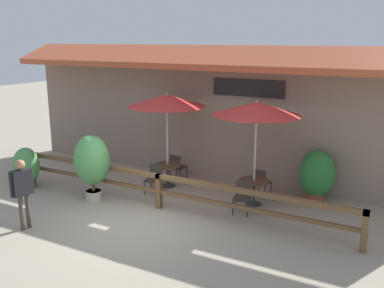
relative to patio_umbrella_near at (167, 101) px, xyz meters
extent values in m
plane|color=#9E937F|center=(0.71, -2.66, -2.65)|extent=(60.00, 60.00, 0.00)
cube|color=gray|center=(0.71, 1.54, -0.85)|extent=(14.00, 0.40, 3.60)
cube|color=#B25133|center=(0.71, 0.99, 1.22)|extent=(14.28, 1.48, 0.70)
cube|color=black|center=(2.02, 1.31, 0.35)|extent=(2.23, 0.04, 0.51)
cube|color=brown|center=(0.71, -1.61, -1.76)|extent=(10.40, 0.14, 0.11)
cube|color=brown|center=(0.71, -1.61, -2.18)|extent=(10.40, 0.10, 0.09)
cube|color=brown|center=(-4.42, -1.61, -2.18)|extent=(0.14, 0.14, 0.95)
cube|color=brown|center=(0.71, -1.61, -2.18)|extent=(0.14, 0.14, 0.95)
cube|color=brown|center=(5.84, -1.61, -2.18)|extent=(0.14, 0.14, 0.95)
cylinder|color=#B7B2A8|center=(0.00, 0.00, -1.38)|extent=(0.06, 0.06, 2.54)
cone|color=red|center=(0.00, 0.00, 0.01)|extent=(2.30, 2.30, 0.35)
sphere|color=#B2ADA3|center=(0.00, 0.00, 0.18)|extent=(0.07, 0.07, 0.07)
cylinder|color=#4C3826|center=(0.00, 0.00, -1.97)|extent=(0.82, 0.82, 0.05)
cylinder|color=#333333|center=(0.00, 0.00, -2.33)|extent=(0.07, 0.07, 0.65)
cylinder|color=#333333|center=(0.00, 0.00, -2.64)|extent=(0.45, 0.45, 0.03)
cube|color=#332D28|center=(-0.05, -0.73, -2.24)|extent=(0.46, 0.46, 0.05)
cube|color=#332D28|center=(-0.07, -0.55, -2.02)|extent=(0.40, 0.08, 0.40)
cylinder|color=#2D2D2D|center=(-0.22, -0.94, -2.46)|extent=(0.04, 0.04, 0.39)
cylinder|color=#2D2D2D|center=(0.16, -0.90, -2.46)|extent=(0.04, 0.04, 0.39)
cylinder|color=#2D2D2D|center=(-0.26, -0.56, -2.46)|extent=(0.04, 0.04, 0.39)
cylinder|color=#2D2D2D|center=(0.12, -0.53, -2.46)|extent=(0.04, 0.04, 0.39)
cube|color=#332D28|center=(-0.05, 0.73, -2.24)|extent=(0.44, 0.44, 0.05)
cube|color=#332D28|center=(-0.06, 0.54, -2.02)|extent=(0.40, 0.05, 0.40)
cylinder|color=#2D2D2D|center=(0.15, 0.92, -2.46)|extent=(0.04, 0.04, 0.39)
cylinder|color=#2D2D2D|center=(-0.23, 0.93, -2.46)|extent=(0.04, 0.04, 0.39)
cylinder|color=#2D2D2D|center=(0.13, 0.54, -2.46)|extent=(0.04, 0.04, 0.39)
cylinder|color=#2D2D2D|center=(-0.25, 0.55, -2.46)|extent=(0.04, 0.04, 0.39)
cylinder|color=#B7B2A8|center=(2.84, -0.16, -1.38)|extent=(0.06, 0.06, 2.54)
cone|color=red|center=(2.84, -0.16, 0.01)|extent=(2.30, 2.30, 0.35)
sphere|color=#B2ADA3|center=(2.84, -0.16, 0.18)|extent=(0.07, 0.07, 0.07)
cylinder|color=#4C3826|center=(2.84, -0.16, -1.97)|extent=(0.82, 0.82, 0.05)
cylinder|color=#333333|center=(2.84, -0.16, -2.33)|extent=(0.07, 0.07, 0.65)
cylinder|color=#333333|center=(2.84, -0.16, -2.64)|extent=(0.45, 0.45, 0.03)
cube|color=#332D28|center=(2.78, -0.89, -2.24)|extent=(0.49, 0.49, 0.05)
cube|color=#332D28|center=(2.75, -0.70, -2.02)|extent=(0.40, 0.11, 0.40)
cylinder|color=#2D2D2D|center=(2.63, -1.11, -2.46)|extent=(0.04, 0.04, 0.39)
cylinder|color=#2D2D2D|center=(3.01, -1.04, -2.46)|extent=(0.04, 0.04, 0.39)
cylinder|color=#2D2D2D|center=(2.56, -0.74, -2.46)|extent=(0.04, 0.04, 0.39)
cylinder|color=#2D2D2D|center=(2.94, -0.67, -2.46)|extent=(0.04, 0.04, 0.39)
cube|color=#332D28|center=(2.83, 0.56, -2.24)|extent=(0.49, 0.49, 0.05)
cube|color=#332D28|center=(2.79, 0.38, -2.02)|extent=(0.40, 0.10, 0.40)
cylinder|color=#2D2D2D|center=(3.04, 0.72, -2.46)|extent=(0.04, 0.04, 0.39)
cylinder|color=#2D2D2D|center=(2.67, 0.78, -2.46)|extent=(0.04, 0.04, 0.39)
cylinder|color=#2D2D2D|center=(2.98, 0.34, -2.46)|extent=(0.04, 0.04, 0.39)
cylinder|color=#2D2D2D|center=(2.61, 0.41, -2.46)|extent=(0.04, 0.04, 0.39)
cylinder|color=#B7AD99|center=(-1.20, -2.01, -2.51)|extent=(0.42, 0.42, 0.29)
cylinder|color=#B7AD99|center=(-1.20, -2.01, -2.38)|extent=(0.46, 0.46, 0.04)
cylinder|color=brown|center=(-1.20, -2.01, -2.15)|extent=(0.08, 0.08, 0.42)
ellipsoid|color=#4C934C|center=(-1.20, -2.01, -1.48)|extent=(1.03, 0.93, 1.40)
cylinder|color=#564C47|center=(-3.68, -2.14, -2.53)|extent=(0.48, 0.48, 0.24)
cylinder|color=#564C47|center=(-3.68, -2.14, -2.43)|extent=(0.52, 0.52, 0.04)
ellipsoid|color=#4C934C|center=(-3.68, -2.14, -1.95)|extent=(0.82, 0.74, 1.10)
cylinder|color=brown|center=(4.28, 0.89, -2.53)|extent=(0.44, 0.44, 0.25)
cylinder|color=brown|center=(4.28, 0.89, -2.43)|extent=(0.48, 0.48, 0.04)
ellipsoid|color=#287033|center=(4.28, 0.89, -1.84)|extent=(0.98, 0.88, 1.33)
cylinder|color=#42382D|center=(-1.41, -4.28, -2.22)|extent=(0.10, 0.10, 0.86)
cylinder|color=#42382D|center=(-1.38, -4.12, -2.22)|extent=(0.10, 0.10, 0.86)
cube|color=black|center=(-1.40, -4.20, -1.49)|extent=(0.28, 0.49, 0.61)
cylinder|color=black|center=(-1.44, -4.46, -1.49)|extent=(0.07, 0.07, 0.58)
cylinder|color=black|center=(-1.35, -3.94, -1.49)|extent=(0.07, 0.07, 0.58)
sphere|color=#9E704C|center=(-1.40, -4.20, -1.05)|extent=(0.23, 0.23, 0.23)
camera|label=1|loc=(6.58, -10.62, 1.76)|focal=40.00mm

